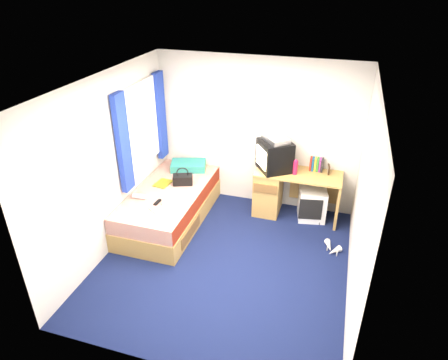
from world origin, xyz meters
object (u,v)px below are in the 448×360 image
(magazine, at_px, (163,183))
(crt_tv, at_px, (275,156))
(towel, at_px, (174,201))
(pillow, at_px, (188,166))
(handbag, at_px, (183,179))
(aerosol_can, at_px, (295,166))
(colour_swatch_fan, at_px, (154,211))
(bed, at_px, (170,205))
(desk, at_px, (279,190))
(vcr, at_px, (276,139))
(white_heels, at_px, (332,248))
(water_bottle, at_px, (140,196))
(remote_control, at_px, (157,202))
(picture_frame, at_px, (329,169))
(pink_water_bottle, at_px, (295,168))
(storage_cube, at_px, (312,204))

(magazine, bearing_deg, crt_tv, 19.85)
(towel, distance_m, magazine, 0.65)
(pillow, distance_m, handbag, 0.52)
(aerosol_can, height_order, colour_swatch_fan, aerosol_can)
(crt_tv, relative_size, towel, 2.33)
(bed, xyz_separation_m, magazine, (-0.16, 0.16, 0.28))
(pillow, distance_m, desk, 1.55)
(vcr, xyz_separation_m, towel, (-1.21, -1.09, -0.67))
(handbag, distance_m, white_heels, 2.42)
(crt_tv, distance_m, colour_swatch_fan, 1.98)
(water_bottle, distance_m, colour_swatch_fan, 0.44)
(desk, bearing_deg, colour_swatch_fan, -138.28)
(aerosol_can, bearing_deg, crt_tv, -174.80)
(aerosol_can, distance_m, remote_control, 2.13)
(vcr, bearing_deg, picture_frame, 55.51)
(vcr, bearing_deg, handbag, -110.97)
(picture_frame, xyz_separation_m, aerosol_can, (-0.50, -0.07, 0.02))
(handbag, relative_size, colour_swatch_fan, 1.54)
(picture_frame, relative_size, remote_control, 0.88)
(picture_frame, xyz_separation_m, remote_control, (-2.26, -1.22, -0.27))
(picture_frame, xyz_separation_m, towel, (-2.01, -1.19, -0.23))
(vcr, height_order, remote_control, vcr)
(pillow, relative_size, remote_control, 3.51)
(pillow, xyz_separation_m, pink_water_bottle, (1.76, -0.08, 0.26))
(handbag, bearing_deg, towel, -99.45)
(crt_tv, bearing_deg, colour_swatch_fan, -80.99)
(bed, relative_size, vcr, 5.06)
(picture_frame, bearing_deg, aerosol_can, 177.97)
(picture_frame, xyz_separation_m, magazine, (-2.43, -0.69, -0.27))
(vcr, relative_size, remote_control, 2.47)
(white_heels, bearing_deg, desk, 138.95)
(white_heels, bearing_deg, pink_water_bottle, 133.25)
(bed, height_order, towel, towel)
(pillow, xyz_separation_m, colour_swatch_fan, (0.03, -1.36, -0.06))
(water_bottle, bearing_deg, colour_swatch_fan, -35.59)
(colour_swatch_fan, xyz_separation_m, white_heels, (2.40, 0.56, -0.51))
(aerosol_can, bearing_deg, pillow, -179.47)
(pink_water_bottle, bearing_deg, handbag, -165.37)
(bed, height_order, aerosol_can, aerosol_can)
(towel, distance_m, remote_control, 0.25)
(storage_cube, relative_size, crt_tv, 0.80)
(handbag, height_order, colour_swatch_fan, handbag)
(colour_swatch_fan, bearing_deg, remote_control, 104.81)
(colour_swatch_fan, bearing_deg, towel, 53.85)
(picture_frame, relative_size, handbag, 0.41)
(crt_tv, height_order, colour_swatch_fan, crt_tv)
(vcr, xyz_separation_m, white_heels, (1.01, -0.79, -1.21))
(picture_frame, distance_m, towel, 2.35)
(desk, xyz_separation_m, storage_cube, (0.52, -0.01, -0.15))
(handbag, distance_m, magazine, 0.32)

